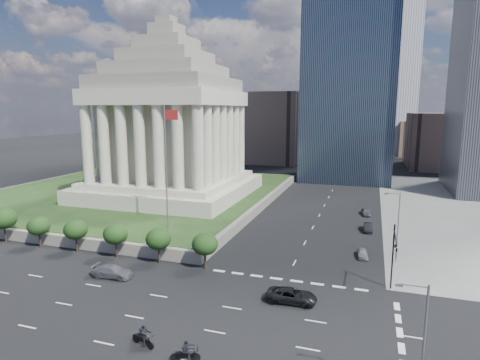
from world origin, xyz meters
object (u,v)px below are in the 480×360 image
at_px(pickup_truck, 292,296).
at_px(motorcycle_lead, 185,351).
at_px(flagpole, 167,161).
at_px(parked_sedan_mid, 368,227).
at_px(war_memorial, 169,109).
at_px(street_lamp_north, 397,223).
at_px(motorcycle_trail, 143,335).
at_px(street_lamp_south, 421,345).
at_px(parked_sedan_near, 363,253).
at_px(traffic_signal_ne, 394,252).
at_px(parked_sedan_far, 366,212).
at_px(suv_grey, 112,271).

xyz_separation_m(pickup_truck, motorcycle_lead, (-6.52, -13.47, 0.20)).
relative_size(flagpole, parked_sedan_mid, 4.73).
xyz_separation_m(war_memorial, street_lamp_north, (47.33, -23.00, -15.74)).
distance_m(pickup_truck, motorcycle_trail, 16.84).
relative_size(flagpole, street_lamp_south, 2.00).
bearing_deg(pickup_truck, war_memorial, 39.69).
bearing_deg(war_memorial, street_lamp_north, -25.92).
height_order(pickup_truck, parked_sedan_near, pickup_truck).
bearing_deg(street_lamp_north, flagpole, -178.37).
relative_size(traffic_signal_ne, pickup_truck, 1.43).
bearing_deg(pickup_truck, street_lamp_south, -143.88).
relative_size(street_lamp_south, parked_sedan_near, 2.78).
bearing_deg(parked_sedan_far, motorcycle_trail, -118.15).
bearing_deg(parked_sedan_near, traffic_signal_ne, -78.64).
bearing_deg(war_memorial, motorcycle_lead, -61.07).
distance_m(parked_sedan_near, motorcycle_trail, 34.68).
xyz_separation_m(traffic_signal_ne, street_lamp_south, (0.83, -19.70, 0.41)).
height_order(flagpole, pickup_truck, flagpole).
bearing_deg(parked_sedan_near, street_lamp_north, -8.49).
height_order(traffic_signal_ne, parked_sedan_far, traffic_signal_ne).
bearing_deg(war_memorial, parked_sedan_mid, -11.83).
distance_m(war_memorial, parked_sedan_far, 47.78).
xyz_separation_m(street_lamp_north, pickup_truck, (-11.45, -16.65, -4.89)).
distance_m(parked_sedan_near, parked_sedan_far, 24.99).
xyz_separation_m(parked_sedan_far, motorcycle_lead, (-13.64, -55.33, 0.29)).
relative_size(street_lamp_south, motorcycle_trail, 3.62).
relative_size(street_lamp_north, motorcycle_lead, 3.82).
height_order(suv_grey, parked_sedan_mid, suv_grey).
distance_m(traffic_signal_ne, motorcycle_lead, 25.80).
height_order(flagpole, parked_sedan_mid, flagpole).
distance_m(flagpole, parked_sedan_near, 33.29).
height_order(parked_sedan_far, motorcycle_lead, motorcycle_lead).
distance_m(suv_grey, parked_sedan_near, 34.89).
bearing_deg(motorcycle_trail, parked_sedan_far, 88.02).
xyz_separation_m(parked_sedan_near, parked_sedan_far, (0.00, 24.99, 0.08)).
relative_size(suv_grey, parked_sedan_mid, 1.25).
bearing_deg(parked_sedan_far, suv_grey, -135.06).
bearing_deg(motorcycle_lead, pickup_truck, 45.19).
bearing_deg(motorcycle_lead, parked_sedan_mid, 53.15).
xyz_separation_m(street_lamp_south, pickup_truck, (-11.45, 14.35, -4.89)).
distance_m(street_lamp_north, parked_sedan_near, 6.65).
xyz_separation_m(flagpole, motorcycle_trail, (12.52, -28.22, -12.09)).
bearing_deg(flagpole, parked_sedan_near, 2.27).
xyz_separation_m(war_memorial, traffic_signal_ne, (46.50, -34.30, -16.15)).
relative_size(parked_sedan_mid, motorcycle_lead, 1.62).
xyz_separation_m(traffic_signal_ne, motorcycle_trail, (-21.81, -17.92, -4.22)).
relative_size(street_lamp_north, parked_sedan_far, 2.47).
bearing_deg(flagpole, suv_grey, -87.92).
bearing_deg(parked_sedan_near, war_memorial, 146.56).
xyz_separation_m(motorcycle_lead, motorcycle_trail, (-4.67, 0.89, 0.05)).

